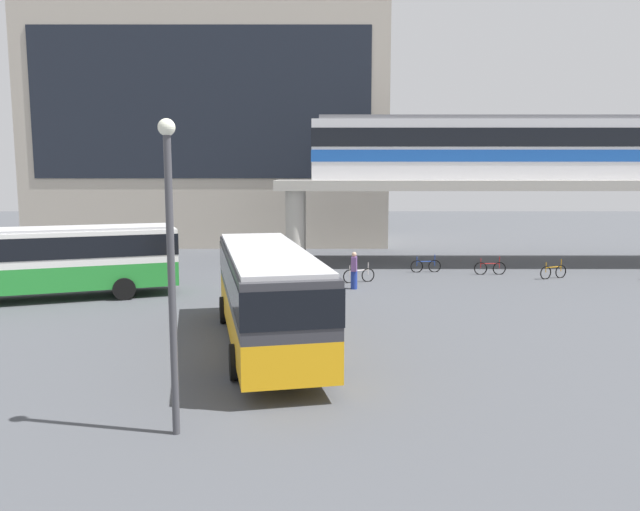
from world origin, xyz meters
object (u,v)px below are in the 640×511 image
(station_building, at_px, (212,122))
(train, at_px, (490,148))
(bicycle_blue, at_px, (424,266))
(bus_main, at_px, (265,287))
(bus_secondary, at_px, (47,256))
(bicycle_orange, at_px, (552,272))
(pedestrian_walking_across, at_px, (353,271))
(bicycle_red, at_px, (488,268))
(bicycle_silver, at_px, (357,275))

(station_building, bearing_deg, train, -33.57)
(bicycle_blue, bearing_deg, bus_main, -117.19)
(bus_secondary, relative_size, bicycle_orange, 6.74)
(train, height_order, bicycle_blue, train)
(bus_main, relative_size, bus_secondary, 1.01)
(bus_secondary, xyz_separation_m, pedestrian_walking_across, (13.74, 2.49, -1.12))
(bicycle_red, bearing_deg, bicycle_blue, 166.78)
(bus_main, distance_m, bus_secondary, 12.81)
(station_building, xyz_separation_m, bicycle_orange, (21.16, -18.36, -9.32))
(bicycle_red, relative_size, bicycle_silver, 1.06)
(bus_secondary, height_order, bicycle_red, bus_secondary)
(bus_main, relative_size, bicycle_silver, 6.70)
(bicycle_silver, bearing_deg, bicycle_red, 18.09)
(bicycle_blue, relative_size, pedestrian_walking_across, 0.98)
(station_building, distance_m, train, 23.16)
(bus_secondary, distance_m, bicycle_blue, 19.71)
(bus_secondary, bearing_deg, bicycle_red, 17.42)
(station_building, distance_m, pedestrian_walking_across, 25.28)
(train, relative_size, bicycle_silver, 13.13)
(train, height_order, pedestrian_walking_across, train)
(bus_main, relative_size, bicycle_blue, 6.35)
(train, height_order, bicycle_silver, train)
(bus_main, bearing_deg, bicycle_blue, 62.81)
(bicycle_red, distance_m, pedestrian_walking_across, 8.93)
(station_building, relative_size, bicycle_orange, 16.39)
(station_building, xyz_separation_m, train, (19.18, -12.73, -2.52))
(station_building, xyz_separation_m, bicycle_red, (18.11, -17.07, -9.32))
(station_building, relative_size, bicycle_red, 15.28)
(bicycle_silver, relative_size, bicycle_orange, 1.01)
(train, distance_m, bicycle_red, 8.14)
(bicycle_red, relative_size, bicycle_blue, 1.00)
(station_building, relative_size, bus_main, 2.42)
(bus_main, xyz_separation_m, bicycle_blue, (7.77, 15.13, -1.63))
(bicycle_blue, height_order, bicycle_silver, same)
(train, bearing_deg, bicycle_silver, -141.53)
(station_building, height_order, bus_main, station_building)
(bus_main, height_order, bicycle_silver, bus_main)
(bicycle_silver, bearing_deg, station_building, 118.60)
(bicycle_silver, bearing_deg, train, 38.47)
(bus_secondary, bearing_deg, bicycle_blue, 22.70)
(bus_secondary, relative_size, bicycle_red, 6.28)
(bus_secondary, height_order, bicycle_silver, bus_secondary)
(bus_main, height_order, bicycle_red, bus_main)
(station_building, height_order, train, station_building)
(train, relative_size, bicycle_blue, 12.44)
(bicycle_red, height_order, pedestrian_walking_across, pedestrian_walking_across)
(bus_main, height_order, bicycle_blue, bus_main)
(bus_main, bearing_deg, bus_secondary, 143.85)
(bicycle_silver, distance_m, pedestrian_walking_across, 1.94)
(station_building, bearing_deg, bus_main, -77.63)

